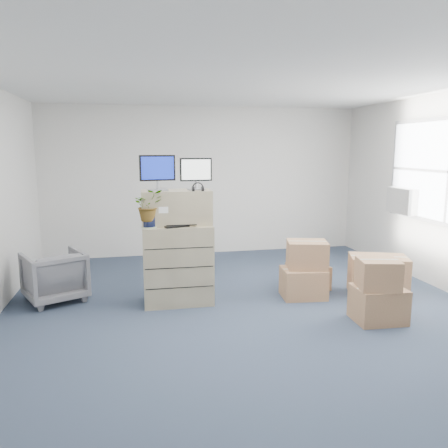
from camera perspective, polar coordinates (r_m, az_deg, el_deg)
The scene contains 17 objects.
ground at distance 5.33m, azimuth 3.62°, elevation -12.41°, with size 7.00×7.00×0.00m, color #252D43.
wall_back at distance 8.39m, azimuth -2.64°, elevation 5.60°, with size 6.00×0.02×2.80m, color silver.
ac_unit at distance 7.49m, azimuth 22.42°, elevation 2.83°, with size 0.24×0.60×0.40m, color silver.
filing_cabinet_lower at distance 5.79m, azimuth -6.07°, elevation -5.20°, with size 0.89×0.55×1.04m, color gray.
filing_cabinet_upper at distance 5.69m, azimuth -6.24°, elevation 2.18°, with size 0.89×0.45×0.45m, color gray.
monitor_left at distance 5.61m, azimuth -8.68°, elevation 6.89°, with size 0.45×0.21×0.45m.
monitor_right at distance 5.68m, azimuth -3.68°, elevation 6.79°, with size 0.42×0.17×0.41m.
headphones at distance 5.52m, azimuth -3.43°, elevation 4.73°, with size 0.15×0.15×0.02m, color black.
keyboard at distance 5.57m, azimuth -5.70°, elevation -0.19°, with size 0.43×0.18×0.02m, color black.
mouse at distance 5.58m, azimuth -2.56°, elevation -0.06°, with size 0.10×0.06×0.03m, color silver.
water_bottle at distance 5.74m, azimuth -5.78°, elevation 1.29°, with size 0.07×0.07×0.26m, color gray.
phone_dock at distance 5.69m, azimuth -6.27°, elevation 0.33°, with size 0.06×0.05×0.12m.
external_drive at distance 5.80m, azimuth -2.95°, elevation 0.44°, with size 0.21×0.16×0.06m, color black.
tissue_box at distance 5.78m, azimuth -2.93°, elevation 1.17°, with size 0.23×0.11×0.09m, color #4297E0.
potted_plant at distance 5.50m, azimuth -9.80°, elevation 1.84°, with size 0.42×0.45×0.39m.
office_chair at distance 6.28m, azimuth -21.29°, elevation -6.07°, with size 0.72×0.67×0.74m, color slate.
cardboard_boxes at distance 6.10m, azimuth 15.67°, elevation -6.82°, with size 1.81×1.88×0.77m.
Camera 1 is at (-1.32, -4.75, 2.01)m, focal length 35.00 mm.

